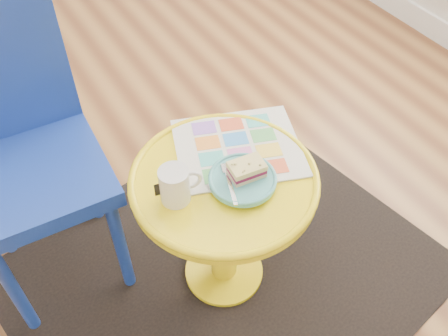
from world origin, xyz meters
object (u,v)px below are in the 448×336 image
newspaper (238,147)px  mug (175,184)px  plate (243,180)px  chair (20,145)px  side_table (224,210)px

newspaper → mug: bearing=-142.8°
newspaper → plate: (-0.06, -0.12, 0.02)m
plate → chair: bearing=138.2°
chair → newspaper: size_ratio=2.58×
chair → mug: size_ratio=8.12×
chair → newspaper: bearing=-26.3°
side_table → mug: mug is taller
mug → plate: 0.18m
chair → mug: bearing=-48.4°
side_table → mug: bearing=178.3°
side_table → mug: (-0.14, 0.00, 0.19)m
chair → mug: chair is taller
side_table → newspaper: size_ratio=1.47×
side_table → newspaper: (0.09, 0.08, 0.14)m
side_table → mug: size_ratio=4.61×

